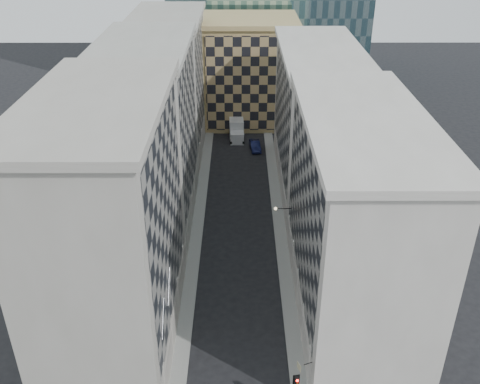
{
  "coord_description": "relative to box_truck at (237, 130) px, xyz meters",
  "views": [
    {
      "loc": [
        0.1,
        -27.87,
        36.84
      ],
      "look_at": [
        0.16,
        13.99,
        13.84
      ],
      "focal_mm": 40.0,
      "sensor_mm": 36.0,
      "label": 1
    }
  ],
  "objects": [
    {
      "name": "tan_block",
      "position": [
        2.37,
        8.96,
        8.02
      ],
      "size": [
        16.8,
        14.8,
        18.8
      ],
      "color": "tan",
      "rests_on": "ground"
    },
    {
      "name": "bldg_right_a",
      "position": [
        11.24,
        -43.94,
        8.9
      ],
      "size": [
        10.8,
        26.8,
        20.7
      ],
      "color": "#B9B2A9",
      "rests_on": "ground"
    },
    {
      "name": "bldg_left_c",
      "position": [
        -10.51,
        -3.94,
        9.4
      ],
      "size": [
        10.8,
        22.8,
        21.7
      ],
      "color": "#9B968C",
      "rests_on": "ground"
    },
    {
      "name": "dark_car",
      "position": [
        3.1,
        -5.08,
        -0.68
      ],
      "size": [
        2.07,
        4.65,
        1.48
      ],
      "primitive_type": "imported",
      "rotation": [
        0.0,
        0.0,
        0.11
      ],
      "color": "#0F1438",
      "rests_on": "ground"
    },
    {
      "name": "bldg_left_a",
      "position": [
        -10.52,
        -47.94,
        10.4
      ],
      "size": [
        10.8,
        22.8,
        23.7
      ],
      "color": "#9B968C",
      "rests_on": "ground"
    },
    {
      "name": "flagpoles_left",
      "position": [
        -5.53,
        -52.94,
        6.58
      ],
      "size": [
        0.1,
        6.33,
        2.33
      ],
      "color": "gray",
      "rests_on": "ground"
    },
    {
      "name": "bracket_lamp",
      "position": [
        4.74,
        -34.94,
        4.78
      ],
      "size": [
        1.98,
        0.36,
        0.36
      ],
      "color": "black",
      "rests_on": "ground"
    },
    {
      "name": "sidewalk_west",
      "position": [
        -4.88,
        -28.94,
        -1.35
      ],
      "size": [
        1.5,
        100.0,
        0.15
      ],
      "primitive_type": "cube",
      "color": "gray",
      "rests_on": "ground"
    },
    {
      "name": "bldg_right_b",
      "position": [
        11.26,
        -16.94,
        8.43
      ],
      "size": [
        10.8,
        28.8,
        19.7
      ],
      "color": "#B9B2A9",
      "rests_on": "ground"
    },
    {
      "name": "sidewalk_east",
      "position": [
        5.62,
        -28.94,
        -1.35
      ],
      "size": [
        1.5,
        100.0,
        0.15
      ],
      "primitive_type": "cube",
      "color": "gray",
      "rests_on": "ground"
    },
    {
      "name": "box_truck",
      "position": [
        0.0,
        0.0,
        0.0
      ],
      "size": [
        2.67,
        6.04,
        3.26
      ],
      "rotation": [
        0.0,
        0.0,
        0.04
      ],
      "color": "silver",
      "rests_on": "ground"
    },
    {
      "name": "bldg_left_b",
      "position": [
        -10.52,
        -25.94,
        9.9
      ],
      "size": [
        10.8,
        22.8,
        22.7
      ],
      "color": "#99978E",
      "rests_on": "ground"
    },
    {
      "name": "shop_sign",
      "position": [
        5.34,
        -55.94,
        2.42
      ],
      "size": [
        1.19,
        0.61,
        0.71
      ],
      "rotation": [
        0.0,
        0.0,
        0.37
      ],
      "color": "black",
      "rests_on": "ground"
    }
  ]
}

